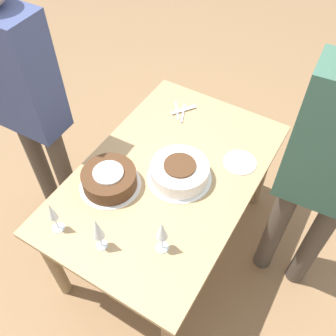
{
  "coord_description": "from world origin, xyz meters",
  "views": [
    {
      "loc": [
        1.1,
        0.66,
        2.33
      ],
      "look_at": [
        0.0,
        0.0,
        0.79
      ],
      "focal_mm": 40.0,
      "sensor_mm": 36.0,
      "label": 1
    }
  ],
  "objects_px": {
    "wine_glass_near": "(162,231)",
    "person_cutting": "(24,95)",
    "cake_front_chocolate": "(109,179)",
    "cake_center_white": "(180,172)",
    "wine_glass_extra": "(52,213)",
    "person_watching": "(330,165)",
    "wine_glass_far": "(98,229)"
  },
  "relations": [
    {
      "from": "cake_front_chocolate",
      "to": "person_cutting",
      "type": "distance_m",
      "value": 0.65
    },
    {
      "from": "person_cutting",
      "to": "person_watching",
      "type": "xyz_separation_m",
      "value": [
        -0.33,
        1.55,
        0.02
      ]
    },
    {
      "from": "wine_glass_near",
      "to": "wine_glass_extra",
      "type": "distance_m",
      "value": 0.52
    },
    {
      "from": "wine_glass_near",
      "to": "wine_glass_extra",
      "type": "xyz_separation_m",
      "value": [
        0.17,
        -0.49,
        -0.02
      ]
    },
    {
      "from": "cake_front_chocolate",
      "to": "wine_glass_far",
      "type": "relative_size",
      "value": 1.49
    },
    {
      "from": "wine_glass_far",
      "to": "person_cutting",
      "type": "height_order",
      "value": "person_cutting"
    },
    {
      "from": "cake_center_white",
      "to": "cake_front_chocolate",
      "type": "distance_m",
      "value": 0.37
    },
    {
      "from": "cake_front_chocolate",
      "to": "cake_center_white",
      "type": "bearing_deg",
      "value": 128.54
    },
    {
      "from": "cake_center_white",
      "to": "wine_glass_near",
      "type": "xyz_separation_m",
      "value": [
        0.41,
        0.14,
        0.1
      ]
    },
    {
      "from": "cake_center_white",
      "to": "cake_front_chocolate",
      "type": "height_order",
      "value": "same"
    },
    {
      "from": "wine_glass_near",
      "to": "person_cutting",
      "type": "distance_m",
      "value": 1.07
    },
    {
      "from": "cake_front_chocolate",
      "to": "wine_glass_near",
      "type": "distance_m",
      "value": 0.47
    },
    {
      "from": "wine_glass_extra",
      "to": "person_watching",
      "type": "relative_size",
      "value": 0.12
    },
    {
      "from": "cake_front_chocolate",
      "to": "wine_glass_extra",
      "type": "xyz_separation_m",
      "value": [
        0.34,
        -0.06,
        0.08
      ]
    },
    {
      "from": "cake_front_chocolate",
      "to": "wine_glass_extra",
      "type": "distance_m",
      "value": 0.36
    },
    {
      "from": "wine_glass_extra",
      "to": "person_watching",
      "type": "xyz_separation_m",
      "value": [
        -0.76,
        1.01,
        0.18
      ]
    },
    {
      "from": "wine_glass_extra",
      "to": "person_cutting",
      "type": "xyz_separation_m",
      "value": [
        -0.43,
        -0.54,
        0.16
      ]
    },
    {
      "from": "cake_center_white",
      "to": "wine_glass_extra",
      "type": "bearing_deg",
      "value": -31.31
    },
    {
      "from": "wine_glass_near",
      "to": "wine_glass_extra",
      "type": "relative_size",
      "value": 1.06
    },
    {
      "from": "cake_front_chocolate",
      "to": "person_watching",
      "type": "bearing_deg",
      "value": 113.89
    },
    {
      "from": "wine_glass_extra",
      "to": "cake_center_white",
      "type": "bearing_deg",
      "value": 148.69
    },
    {
      "from": "cake_center_white",
      "to": "person_cutting",
      "type": "distance_m",
      "value": 0.93
    },
    {
      "from": "cake_center_white",
      "to": "person_cutting",
      "type": "height_order",
      "value": "person_cutting"
    },
    {
      "from": "person_cutting",
      "to": "wine_glass_near",
      "type": "bearing_deg",
      "value": -16.14
    },
    {
      "from": "cake_front_chocolate",
      "to": "wine_glass_near",
      "type": "xyz_separation_m",
      "value": [
        0.17,
        0.43,
        0.1
      ]
    },
    {
      "from": "cake_center_white",
      "to": "person_cutting",
      "type": "bearing_deg",
      "value": -80.89
    },
    {
      "from": "wine_glass_near",
      "to": "wine_glass_far",
      "type": "distance_m",
      "value": 0.28
    },
    {
      "from": "cake_center_white",
      "to": "cake_front_chocolate",
      "type": "bearing_deg",
      "value": -51.46
    },
    {
      "from": "cake_front_chocolate",
      "to": "wine_glass_far",
      "type": "xyz_separation_m",
      "value": [
        0.31,
        0.18,
        0.1
      ]
    },
    {
      "from": "wine_glass_extra",
      "to": "person_cutting",
      "type": "relative_size",
      "value": 0.12
    },
    {
      "from": "wine_glass_near",
      "to": "cake_center_white",
      "type": "bearing_deg",
      "value": -160.97
    },
    {
      "from": "wine_glass_near",
      "to": "person_watching",
      "type": "bearing_deg",
      "value": 138.8
    }
  ]
}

